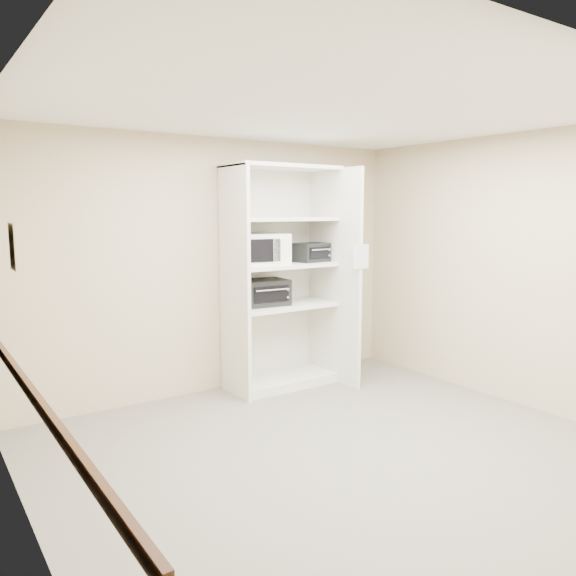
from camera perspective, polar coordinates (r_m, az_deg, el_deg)
floor at (r=4.78m, az=4.75°, el=-16.14°), size 4.50×4.00×0.01m
ceiling at (r=4.43m, az=5.17°, el=17.71°), size 4.50×4.00×0.01m
wall_back at (r=6.07m, az=-7.10°, el=2.23°), size 4.50×0.02×2.70m
wall_left at (r=3.46m, az=-25.28°, el=-2.74°), size 0.02×4.00×2.70m
wall_right at (r=6.07m, az=21.61°, el=1.74°), size 0.02×4.00×2.70m
shelving_unit at (r=6.18m, az=-0.30°, el=0.35°), size 1.24×0.92×2.42m
microwave at (r=5.97m, az=-2.88°, el=3.97°), size 0.59×0.48×0.33m
toaster_oven_upper at (r=6.30m, az=2.33°, el=3.64°), size 0.40×0.32×0.21m
toaster_oven_lower at (r=6.09m, az=-2.54°, el=-0.44°), size 0.53×0.42×0.28m
paper_sign at (r=5.99m, az=7.43°, el=3.17°), size 0.20×0.01×0.25m
chair_rail at (r=3.57m, az=-24.50°, el=-9.83°), size 0.04×3.98×0.08m
wall_poster at (r=3.71m, az=-26.19°, el=3.79°), size 0.01×0.20×0.29m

